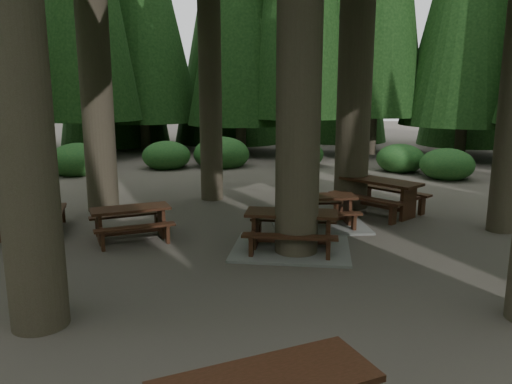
{
  "coord_description": "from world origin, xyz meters",
  "views": [
    {
      "loc": [
        0.45,
        -9.19,
        3.2
      ],
      "look_at": [
        -0.02,
        0.78,
        1.1
      ],
      "focal_mm": 35.0,
      "sensor_mm": 36.0,
      "label": 1
    }
  ],
  "objects_px": {
    "picnic_table_b": "(30,211)",
    "picnic_table_f": "(131,218)",
    "picnic_table_a": "(291,237)",
    "picnic_table_c": "(319,216)",
    "picnic_table_d": "(380,191)"
  },
  "relations": [
    {
      "from": "picnic_table_b",
      "to": "picnic_table_f",
      "type": "relative_size",
      "value": 1.0
    },
    {
      "from": "picnic_table_c",
      "to": "picnic_table_d",
      "type": "relative_size",
      "value": 0.91
    },
    {
      "from": "picnic_table_a",
      "to": "picnic_table_f",
      "type": "xyz_separation_m",
      "value": [
        -3.41,
        0.53,
        0.2
      ]
    },
    {
      "from": "picnic_table_f",
      "to": "picnic_table_c",
      "type": "bearing_deg",
      "value": -8.21
    },
    {
      "from": "picnic_table_c",
      "to": "picnic_table_f",
      "type": "xyz_separation_m",
      "value": [
        -4.1,
        -1.27,
        0.23
      ]
    },
    {
      "from": "picnic_table_d",
      "to": "picnic_table_f",
      "type": "distance_m",
      "value": 6.27
    },
    {
      "from": "picnic_table_c",
      "to": "picnic_table_d",
      "type": "bearing_deg",
      "value": 28.97
    },
    {
      "from": "picnic_table_c",
      "to": "picnic_table_d",
      "type": "height_order",
      "value": "picnic_table_d"
    },
    {
      "from": "picnic_table_a",
      "to": "picnic_table_b",
      "type": "bearing_deg",
      "value": 175.04
    },
    {
      "from": "picnic_table_c",
      "to": "picnic_table_a",
      "type": "bearing_deg",
      "value": -119.19
    },
    {
      "from": "picnic_table_a",
      "to": "picnic_table_c",
      "type": "distance_m",
      "value": 1.94
    },
    {
      "from": "picnic_table_d",
      "to": "picnic_table_f",
      "type": "relative_size",
      "value": 1.28
    },
    {
      "from": "picnic_table_a",
      "to": "picnic_table_c",
      "type": "relative_size",
      "value": 1.03
    },
    {
      "from": "picnic_table_c",
      "to": "picnic_table_f",
      "type": "height_order",
      "value": "picnic_table_c"
    },
    {
      "from": "picnic_table_a",
      "to": "picnic_table_c",
      "type": "xyz_separation_m",
      "value": [
        0.69,
        1.81,
        -0.03
      ]
    }
  ]
}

